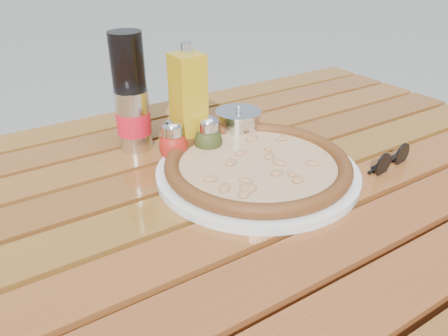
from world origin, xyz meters
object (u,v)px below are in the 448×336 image
pepper_shaker (173,142)px  sunglasses (391,160)px  oregano_shaker (208,137)px  table (230,225)px  parmesan_tin (238,124)px  soda_can (134,120)px  plate (257,171)px  olive_oil_cruet (189,103)px  dark_bottle (130,88)px  pizza (258,164)px

pepper_shaker → sunglasses: (0.32, -0.24, -0.02)m
oregano_shaker → table: bearing=-104.6°
pepper_shaker → parmesan_tin: 0.16m
table → soda_can: bearing=106.9°
pepper_shaker → oregano_shaker: same height
plate → olive_oil_cruet: bearing=106.8°
pepper_shaker → soda_can: 0.10m
oregano_shaker → dark_bottle: bearing=120.5°
pepper_shaker → olive_oil_cruet: (0.05, 0.03, 0.06)m
parmesan_tin → oregano_shaker: bearing=-158.0°
oregano_shaker → soda_can: 0.15m
dark_bottle → olive_oil_cruet: size_ratio=1.05×
table → plate: 0.11m
oregano_shaker → olive_oil_cruet: bearing=108.9°
dark_bottle → olive_oil_cruet: dark_bottle is taller
plate → dark_bottle: (-0.12, 0.27, 0.10)m
pepper_shaker → oregano_shaker: bearing=-13.8°
oregano_shaker → dark_bottle: size_ratio=0.37×
plate → sunglasses: (0.22, -0.11, 0.01)m
sunglasses → parmesan_tin: bearing=113.6°
table → oregano_shaker: (0.03, 0.13, 0.11)m
plate → oregano_shaker: bearing=105.9°
soda_can → pizza: bearing=-58.3°
plate → olive_oil_cruet: olive_oil_cruet is taller
parmesan_tin → pepper_shaker: bearing=-172.1°
pizza → oregano_shaker: 0.12m
pepper_shaker → olive_oil_cruet: 0.08m
sunglasses → dark_bottle: bearing=125.0°
dark_bottle → sunglasses: dark_bottle is taller
table → soda_can: soda_can is taller
oregano_shaker → dark_bottle: (-0.09, 0.15, 0.07)m
pepper_shaker → plate: bearing=-52.9°
plate → dark_bottle: bearing=114.6°
olive_oil_cruet → parmesan_tin: olive_oil_cruet is taller
plate → pizza: 0.02m
table → parmesan_tin: bearing=52.1°
olive_oil_cruet → sunglasses: olive_oil_cruet is taller
pepper_shaker → parmesan_tin: size_ratio=0.83×
pizza → sunglasses: sunglasses is taller
plate → parmesan_tin: size_ratio=3.66×
oregano_shaker → parmesan_tin: size_ratio=0.83×
plate → olive_oil_cruet: (-0.05, 0.16, 0.09)m
parmesan_tin → pizza: bearing=-112.5°
soda_can → dark_bottle: bearing=69.9°
pizza → dark_bottle: (-0.12, 0.27, 0.09)m
olive_oil_cruet → pepper_shaker: bearing=-150.4°
plate → parmesan_tin: parmesan_tin is taller
plate → table: bearing=-169.2°
dark_bottle → parmesan_tin: (0.19, -0.11, -0.08)m
dark_bottle → sunglasses: bearing=-47.5°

